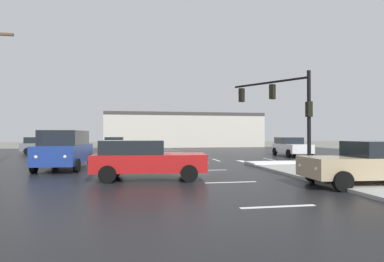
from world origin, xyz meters
TOP-DOWN VIEW (x-y plane):
  - ground_plane at (0.00, 0.00)m, footprint 120.00×120.00m
  - road_asphalt at (0.00, 0.00)m, footprint 44.00×44.00m
  - snow_strip_curbside at (5.00, -4.00)m, footprint 4.00×1.60m
  - lane_markings at (1.20, -1.38)m, footprint 36.15×36.15m
  - traffic_signal_mast at (5.60, -3.27)m, footprint 3.30×4.63m
  - fire_hydrant at (6.56, -8.68)m, footprint 0.48×0.26m
  - strip_building_background at (3.33, 25.14)m, footprint 22.84×8.00m
  - sedan_grey at (-11.91, 9.28)m, footprint 4.64×2.31m
  - suv_blue at (-7.28, -4.09)m, footprint 2.33×4.90m
  - sedan_red at (-3.17, -8.62)m, footprint 4.65×2.34m
  - sedan_white at (9.32, 3.03)m, footprint 2.32×4.65m
  - sedan_green at (-5.71, 8.60)m, footprint 2.09×4.57m
  - sedan_tan at (4.70, -11.66)m, footprint 4.62×2.25m

SIDE VIEW (x-z plane):
  - ground_plane at x=0.00m, z-range 0.00..0.00m
  - road_asphalt at x=0.00m, z-range 0.00..0.02m
  - lane_markings at x=1.20m, z-range 0.02..0.03m
  - snow_strip_curbside at x=5.00m, z-range 0.14..0.20m
  - fire_hydrant at x=6.56m, z-range 0.14..0.93m
  - sedan_grey at x=-11.91m, z-range 0.06..1.64m
  - sedan_red at x=-3.17m, z-range 0.06..1.64m
  - sedan_white at x=9.32m, z-range 0.06..1.64m
  - sedan_green at x=-5.71m, z-range 0.06..1.64m
  - sedan_tan at x=4.70m, z-range 0.06..1.64m
  - suv_blue at x=-7.28m, z-range 0.08..2.11m
  - strip_building_background at x=3.33m, z-range 0.00..5.02m
  - traffic_signal_mast at x=5.60m, z-range 1.11..6.62m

